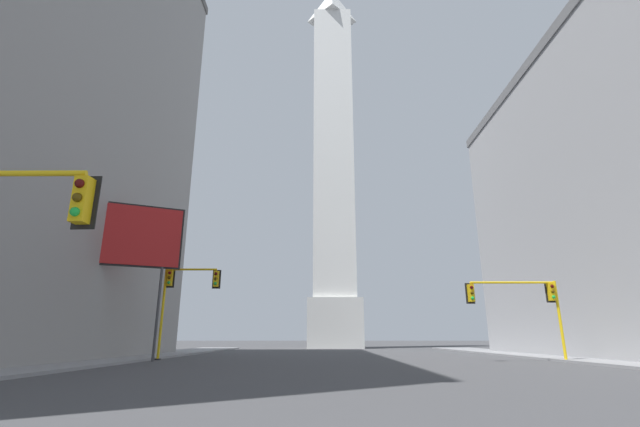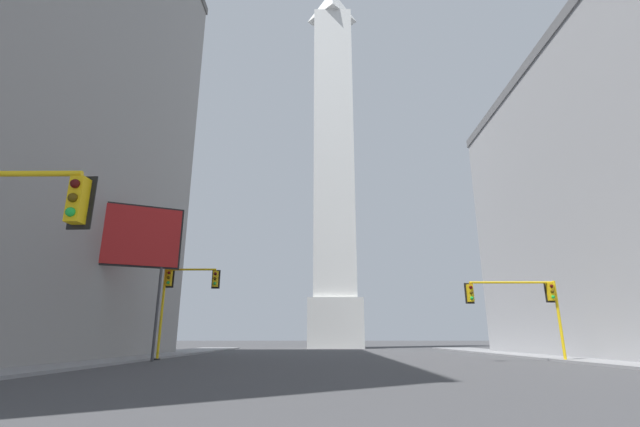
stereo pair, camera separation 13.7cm
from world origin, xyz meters
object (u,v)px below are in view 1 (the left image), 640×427
at_px(obelisk, 333,156).
at_px(billboard_sign, 128,237).
at_px(traffic_light_mid_right, 525,299).
at_px(traffic_light_mid_left, 183,290).

bearing_deg(obelisk, billboard_sign, -112.39).
relative_size(traffic_light_mid_right, billboard_sign, 0.59).
bearing_deg(obelisk, traffic_light_mid_right, -72.20).
xyz_separation_m(traffic_light_mid_right, traffic_light_mid_left, (-22.76, 2.31, 0.87)).
bearing_deg(traffic_light_mid_right, traffic_light_mid_left, 174.21).
bearing_deg(billboard_sign, traffic_light_mid_right, 0.93).
height_order(traffic_light_mid_right, traffic_light_mid_left, traffic_light_mid_left).
distance_m(obelisk, traffic_light_mid_right, 44.65).
bearing_deg(traffic_light_mid_right, obelisk, 107.80).
height_order(obelisk, traffic_light_mid_right, obelisk).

